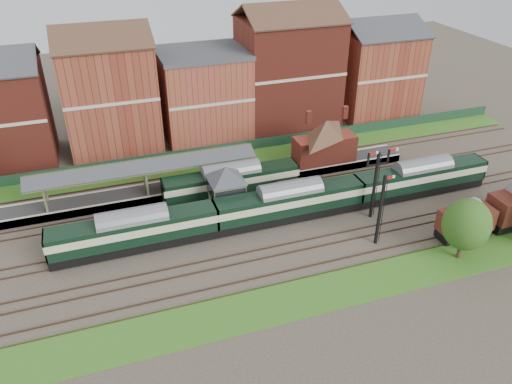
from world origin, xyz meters
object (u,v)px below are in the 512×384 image
object	(u,v)px
signal_box	(226,190)
platform_railcar	(231,181)
semaphore_bracket	(375,181)
goods_van_a	(466,221)
dmu_train	(290,202)

from	to	relation	value
signal_box	platform_railcar	bearing A→B (deg)	65.37
semaphore_bracket	goods_van_a	xyz separation A→B (m)	(7.19, -6.50, -2.66)
dmu_train	semaphore_bracket	bearing A→B (deg)	-15.78
platform_railcar	goods_van_a	bearing A→B (deg)	-36.77
dmu_train	platform_railcar	distance (m)	8.02
dmu_train	goods_van_a	size ratio (longest dim) A/B	8.83
signal_box	semaphore_bracket	size ratio (longest dim) A/B	0.73
platform_railcar	signal_box	bearing A→B (deg)	-114.63
semaphore_bracket	dmu_train	world-z (taller)	semaphore_bracket
semaphore_bracket	signal_box	bearing A→B (deg)	159.08
dmu_train	platform_railcar	xyz separation A→B (m)	(-4.70, 6.50, -0.07)
dmu_train	platform_railcar	size ratio (longest dim) A/B	3.11
signal_box	dmu_train	size ratio (longest dim) A/B	0.12
signal_box	goods_van_a	size ratio (longest dim) A/B	1.05
signal_box	dmu_train	bearing A→B (deg)	-27.69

